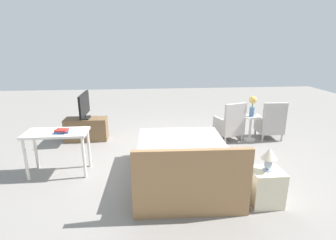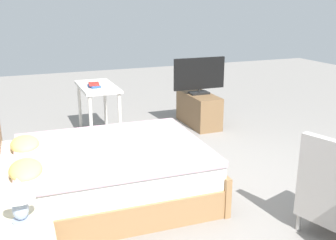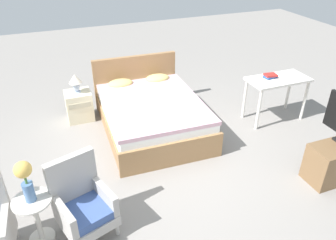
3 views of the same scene
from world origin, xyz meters
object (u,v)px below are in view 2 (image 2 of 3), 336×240
Objects in this scene: tv_stand at (199,109)px; book_stack at (94,85)px; bed at (100,174)px; vanity_desk at (98,93)px; tv_flatscreen at (199,75)px; table_lamp at (19,194)px.

book_stack reaches higher than tv_stand.
bed is 2.20m from vanity_desk.
tv_stand is 1.09× the size of tv_flatscreen.
tv_flatscreen is at bearing -90.29° from book_stack.
table_lamp is 4.21m from tv_stand.
table_lamp reaches higher than tv_stand.
tv_flatscreen is 3.80× the size of book_stack.
book_stack is (-0.12, 0.07, 0.15)m from vanity_desk.
book_stack is at bearing 89.71° from tv_flatscreen.
tv_flatscreen is at bearing -94.35° from vanity_desk.
table_lamp is at bearing 137.06° from tv_flatscreen.
bed is 9.26× the size of book_stack.
bed is 2.89m from tv_stand.
tv_stand is at bearing -90.36° from book_stack.
bed is 2.10m from book_stack.
bed is 1.38m from table_lamp.
book_stack is at bearing 89.64° from tv_stand.
vanity_desk is (2.12, -0.45, 0.35)m from bed.
tv_flatscreen reaches higher than table_lamp.
book_stack is at bearing 148.42° from vanity_desk.
table_lamp is 0.34× the size of tv_stand.
tv_flatscreen reaches higher than tv_stand.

